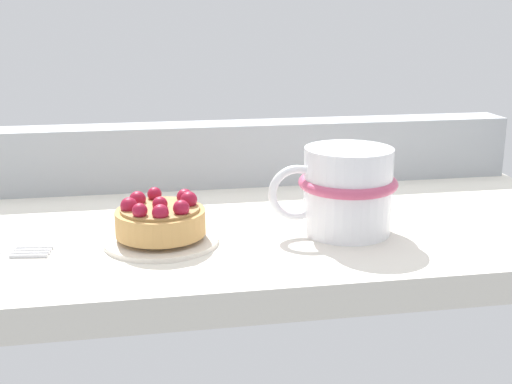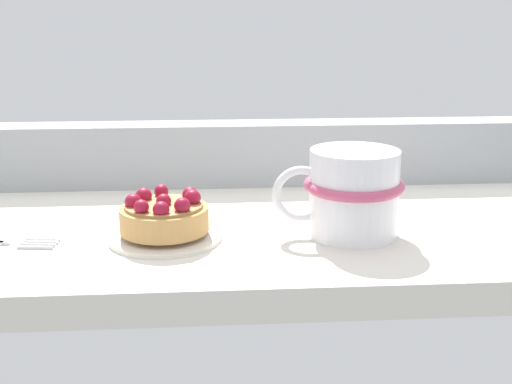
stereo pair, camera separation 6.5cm
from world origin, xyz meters
The scene contains 5 objects.
ground_plane centered at (0.00, 0.00, -1.56)cm, with size 86.67×36.95×3.13cm, color silver.
window_rail_back centered at (0.00, 15.76, 3.97)cm, with size 84.94×5.42×7.95cm, color #9EA3A8.
dessert_plate centered at (-4.44, -5.67, 0.45)cm, with size 11.23×11.23×0.95cm.
raspberry_tart centered at (-4.43, -5.67, 2.53)cm, with size 8.73×8.73×4.03cm.
coffee_mug centered at (14.21, -5.60, 4.49)cm, with size 13.19×10.01×8.77cm.
Camera 1 is at (-6.11, -67.48, 22.24)cm, focal length 46.55 mm.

